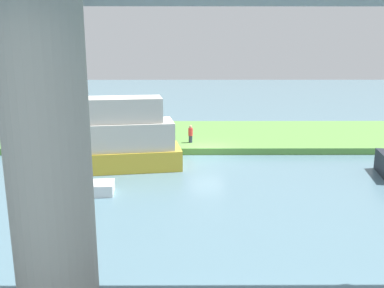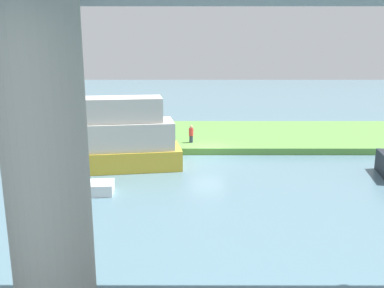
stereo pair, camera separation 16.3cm
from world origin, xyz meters
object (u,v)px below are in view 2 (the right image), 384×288
Objects in this scene: bridge_pylon at (46,165)px; motorboat_white at (109,140)px; mooring_post at (155,137)px; houseboat_blue at (73,186)px; person_on_bank at (191,134)px.

bridge_pylon is 15.12m from motorboat_white.
houseboat_blue reaches higher than mooring_post.
person_on_bank is at bearing -121.19° from houseboat_blue.
mooring_post is (2.87, 0.08, -0.28)m from person_on_bank.
person_on_bank reaches higher than mooring_post.
houseboat_blue is (6.34, 10.48, -0.72)m from person_on_bank.
motorboat_white is 2.51× the size of houseboat_blue.
person_on_bank is 12.27m from houseboat_blue.
mooring_post is at bearing 1.64° from person_on_bank.
bridge_pylon is 10.59× the size of mooring_post.
bridge_pylon is 2.15× the size of houseboat_blue.
bridge_pylon is at bearing 86.77° from mooring_post.
houseboat_blue is at bearing 71.51° from mooring_post.
motorboat_white is 5.34m from houseboat_blue.
motorboat_white reaches higher than mooring_post.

